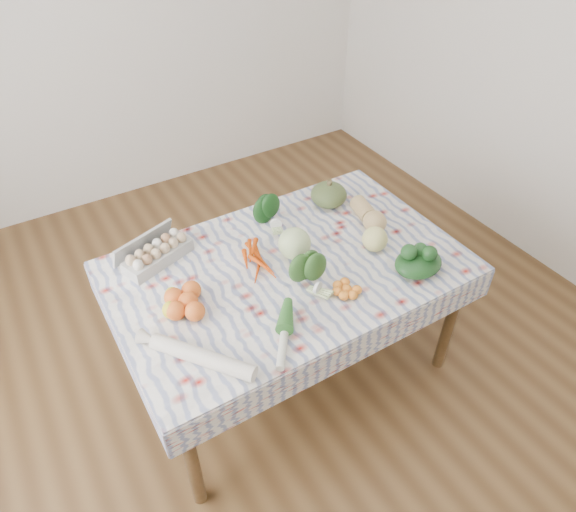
# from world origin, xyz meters

# --- Properties ---
(ground) EXTENTS (4.50, 4.50, 0.00)m
(ground) POSITION_xyz_m (0.00, 0.00, 0.00)
(ground) COLOR #55381D
(ground) RESTS_ON ground
(wall_back) EXTENTS (4.00, 0.04, 2.80)m
(wall_back) POSITION_xyz_m (0.00, 2.25, 1.40)
(wall_back) COLOR white
(wall_back) RESTS_ON ground
(dining_table) EXTENTS (1.60, 1.00, 0.75)m
(dining_table) POSITION_xyz_m (0.00, 0.00, 0.68)
(dining_table) COLOR brown
(dining_table) RESTS_ON ground
(tablecloth) EXTENTS (1.66, 1.06, 0.01)m
(tablecloth) POSITION_xyz_m (0.00, 0.00, 0.76)
(tablecloth) COLOR silver
(tablecloth) RESTS_ON dining_table
(egg_carton) EXTENTS (0.37, 0.24, 0.09)m
(egg_carton) POSITION_xyz_m (-0.52, 0.35, 0.81)
(egg_carton) COLOR #B4B3AE
(egg_carton) RESTS_ON tablecloth
(carrot_bunch) EXTENTS (0.26, 0.24, 0.04)m
(carrot_bunch) POSITION_xyz_m (-0.12, 0.09, 0.78)
(carrot_bunch) COLOR #D04309
(carrot_bunch) RESTS_ON tablecloth
(kale_bunch) EXTENTS (0.20, 0.19, 0.15)m
(kale_bunch) POSITION_xyz_m (0.11, 0.32, 0.83)
(kale_bunch) COLOR #123912
(kale_bunch) RESTS_ON tablecloth
(kabocha_squash) EXTENTS (0.26, 0.26, 0.13)m
(kabocha_squash) POSITION_xyz_m (0.46, 0.32, 0.83)
(kabocha_squash) COLOR #495A2E
(kabocha_squash) RESTS_ON tablecloth
(cabbage) EXTENTS (0.17, 0.17, 0.16)m
(cabbage) POSITION_xyz_m (0.06, 0.04, 0.84)
(cabbage) COLOR #B9D38B
(cabbage) RESTS_ON tablecloth
(butternut_squash) EXTENTS (0.17, 0.28, 0.12)m
(butternut_squash) POSITION_xyz_m (0.54, 0.08, 0.82)
(butternut_squash) COLOR tan
(butternut_squash) RESTS_ON tablecloth
(orange_cluster) EXTENTS (0.34, 0.34, 0.09)m
(orange_cluster) POSITION_xyz_m (-0.52, -0.02, 0.81)
(orange_cluster) COLOR orange
(orange_cluster) RESTS_ON tablecloth
(broccoli) EXTENTS (0.20, 0.20, 0.11)m
(broccoli) POSITION_xyz_m (-0.01, -0.19, 0.82)
(broccoli) COLOR #29521D
(broccoli) RESTS_ON tablecloth
(mandarin_cluster) EXTENTS (0.18, 0.18, 0.05)m
(mandarin_cluster) POSITION_xyz_m (0.13, -0.29, 0.79)
(mandarin_cluster) COLOR orange
(mandarin_cluster) RESTS_ON tablecloth
(grapefruit) EXTENTS (0.14, 0.14, 0.13)m
(grapefruit) POSITION_xyz_m (0.43, -0.12, 0.82)
(grapefruit) COLOR #E6E17F
(grapefruit) RESTS_ON tablecloth
(spinach_bag) EXTENTS (0.28, 0.24, 0.10)m
(spinach_bag) POSITION_xyz_m (0.50, -0.35, 0.81)
(spinach_bag) COLOR #143514
(spinach_bag) RESTS_ON tablecloth
(daikon) EXTENTS (0.33, 0.41, 0.07)m
(daikon) POSITION_xyz_m (-0.58, -0.32, 0.80)
(daikon) COLOR silver
(daikon) RESTS_ON tablecloth
(leek) EXTENTS (0.23, 0.30, 0.04)m
(leek) POSITION_xyz_m (-0.25, -0.38, 0.78)
(leek) COLOR silver
(leek) RESTS_ON tablecloth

